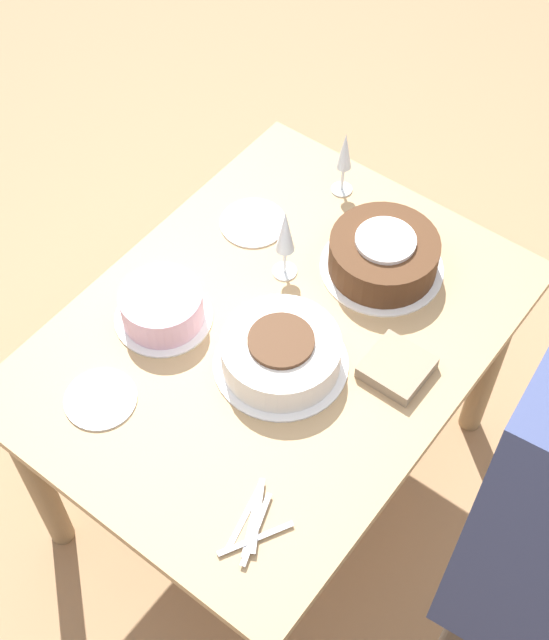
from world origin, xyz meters
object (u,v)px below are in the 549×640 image
(cake_back_decorated, at_px, (162,307))
(wine_glass_far, at_px, (345,154))
(wine_glass_near, at_px, (285,234))
(cake_front_chocolate, at_px, (384,255))
(cake_center_white, at_px, (281,353))

(cake_back_decorated, bearing_deg, wine_glass_far, -8.65)
(wine_glass_near, bearing_deg, cake_front_chocolate, -49.74)
(cake_center_white, xyz_separation_m, wine_glass_near, (0.23, 0.16, 0.10))
(cake_front_chocolate, relative_size, wine_glass_near, 1.45)
(cake_center_white, bearing_deg, cake_back_decorated, 102.17)
(wine_glass_near, bearing_deg, wine_glass_far, 8.91)
(cake_back_decorated, distance_m, wine_glass_far, 0.64)
(cake_center_white, distance_m, cake_front_chocolate, 0.39)
(cake_front_chocolate, bearing_deg, wine_glass_near, 130.26)
(cake_front_chocolate, relative_size, cake_back_decorated, 1.32)
(cake_back_decorated, relative_size, wine_glass_far, 1.19)
(wine_glass_near, distance_m, wine_glass_far, 0.33)
(cake_front_chocolate, height_order, wine_glass_near, wine_glass_near)
(cake_back_decorated, xyz_separation_m, wine_glass_near, (0.30, -0.15, 0.10))
(cake_center_white, height_order, wine_glass_far, wine_glass_far)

